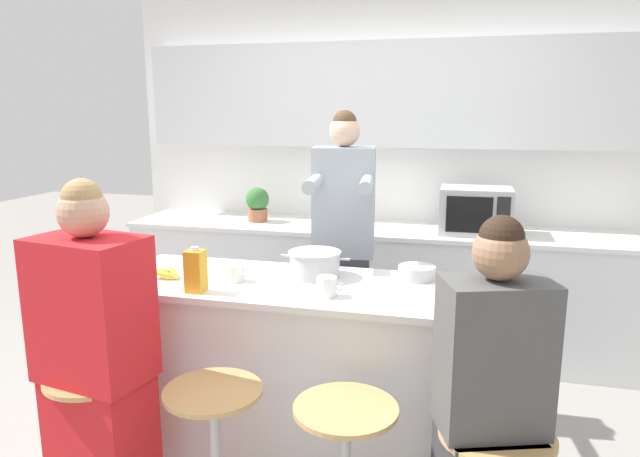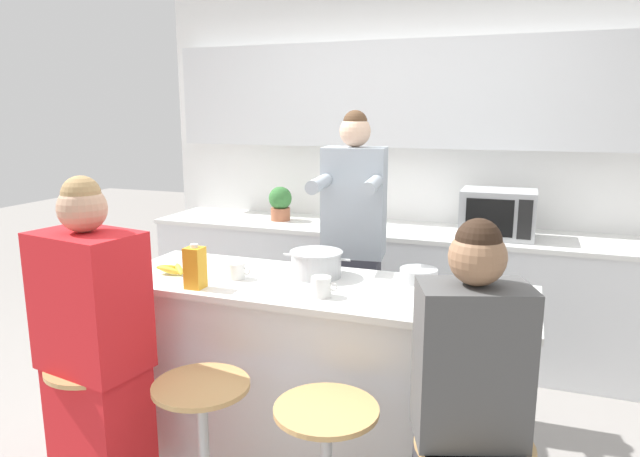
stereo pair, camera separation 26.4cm
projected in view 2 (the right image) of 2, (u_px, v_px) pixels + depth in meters
wall_back at (403, 134)px, 4.20m from camera, size 3.85×0.22×2.70m
back_counter at (390, 288)px, 4.14m from camera, size 3.57×0.64×0.89m
kitchen_island at (315, 375)px, 2.73m from camera, size 1.97×0.66×0.92m
bar_stool_leftmost at (98, 426)px, 2.47m from camera, size 0.39×0.39×0.66m
bar_stool_center_left at (204, 449)px, 2.30m from camera, size 0.39×0.39×0.66m
person_cooking at (353, 264)px, 3.24m from camera, size 0.41×0.60×1.72m
person_wrapped_blanket at (95, 358)px, 2.39m from camera, size 0.47×0.36×1.46m
person_seated_near at (467, 441)px, 1.88m from camera, size 0.40×0.35×1.39m
cooking_pot at (316, 264)px, 2.75m from camera, size 0.34×0.26×0.12m
fruit_bowl at (419, 275)px, 2.66m from camera, size 0.18×0.18×0.06m
coffee_cup_near at (237, 271)px, 2.71m from camera, size 0.12×0.09×0.08m
coffee_cup_far at (321, 287)px, 2.45m from camera, size 0.12×0.09×0.09m
banana_bunch at (172, 269)px, 2.79m from camera, size 0.17×0.12×0.05m
juice_carton at (195, 267)px, 2.56m from camera, size 0.08×0.08×0.20m
microwave at (498, 214)px, 3.73m from camera, size 0.47×0.35×0.31m
potted_plant at (280, 203)px, 4.31m from camera, size 0.17×0.17×0.26m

